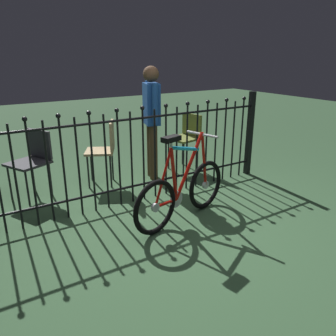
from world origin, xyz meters
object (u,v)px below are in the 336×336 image
(chair_tan, at_px, (105,146))
(person_visitor, at_px, (152,114))
(chair_olive, at_px, (187,135))
(bicycle, at_px, (182,191))
(chair_charcoal, at_px, (33,157))

(chair_tan, height_order, person_visitor, person_visitor)
(chair_olive, bearing_deg, bicycle, -126.48)
(bicycle, relative_size, person_visitor, 0.87)
(chair_tan, height_order, chair_charcoal, chair_tan)
(chair_charcoal, bearing_deg, bicycle, -52.06)
(person_visitor, bearing_deg, chair_olive, 7.42)
(chair_charcoal, height_order, person_visitor, person_visitor)
(chair_charcoal, relative_size, chair_olive, 0.99)
(chair_olive, distance_m, person_visitor, 0.76)
(bicycle, distance_m, chair_olive, 1.73)
(chair_olive, bearing_deg, chair_tan, 179.12)
(chair_olive, height_order, person_visitor, person_visitor)
(chair_tan, relative_size, person_visitor, 0.56)
(chair_charcoal, height_order, chair_olive, chair_olive)
(bicycle, xyz_separation_m, chair_charcoal, (-1.17, 1.50, 0.17))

